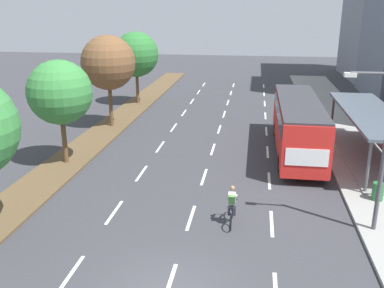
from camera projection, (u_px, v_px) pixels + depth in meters
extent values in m
cube|color=brown|center=(116.00, 122.00, 33.83)|extent=(2.60, 52.00, 0.12)
cube|color=gray|center=(345.00, 131.00, 31.36)|extent=(4.50, 52.00, 0.15)
cube|color=white|center=(70.00, 275.00, 14.75)|extent=(0.14, 2.33, 0.01)
cube|color=white|center=(114.00, 212.00, 19.22)|extent=(0.14, 2.33, 0.01)
cube|color=white|center=(142.00, 173.00, 23.69)|extent=(0.14, 2.33, 0.01)
cube|color=white|center=(160.00, 147.00, 28.16)|extent=(0.14, 2.33, 0.01)
cube|color=white|center=(174.00, 127.00, 32.62)|extent=(0.14, 2.33, 0.01)
cube|color=white|center=(184.00, 113.00, 37.09)|extent=(0.14, 2.33, 0.01)
cube|color=white|center=(192.00, 101.00, 41.56)|extent=(0.14, 2.33, 0.01)
cube|color=white|center=(199.00, 92.00, 46.03)|extent=(0.14, 2.33, 0.01)
cube|color=white|center=(204.00, 84.00, 50.50)|extent=(0.14, 2.33, 0.01)
cube|color=white|center=(170.00, 284.00, 14.25)|extent=(0.14, 2.33, 0.01)
cube|color=white|center=(191.00, 218.00, 18.72)|extent=(0.14, 2.33, 0.01)
cube|color=white|center=(204.00, 177.00, 23.19)|extent=(0.14, 2.33, 0.01)
cube|color=white|center=(213.00, 149.00, 27.66)|extent=(0.14, 2.33, 0.01)
cube|color=white|center=(219.00, 129.00, 32.13)|extent=(0.14, 2.33, 0.01)
cube|color=white|center=(224.00, 114.00, 36.60)|extent=(0.14, 2.33, 0.01)
cube|color=white|center=(228.00, 102.00, 41.07)|extent=(0.14, 2.33, 0.01)
cube|color=white|center=(231.00, 93.00, 45.54)|extent=(0.14, 2.33, 0.01)
cube|color=white|center=(233.00, 85.00, 50.01)|extent=(0.14, 2.33, 0.01)
cube|color=white|center=(272.00, 223.00, 18.23)|extent=(0.14, 2.33, 0.01)
cube|color=white|center=(269.00, 180.00, 22.70)|extent=(0.14, 2.33, 0.01)
cube|color=white|center=(268.00, 152.00, 27.17)|extent=(0.14, 2.33, 0.01)
cube|color=white|center=(266.00, 131.00, 31.64)|extent=(0.14, 2.33, 0.01)
cube|color=white|center=(265.00, 116.00, 36.11)|extent=(0.14, 2.33, 0.01)
cube|color=white|center=(265.00, 104.00, 40.58)|extent=(0.14, 2.33, 0.01)
cube|color=white|center=(264.00, 94.00, 45.05)|extent=(0.14, 2.33, 0.01)
cube|color=white|center=(264.00, 86.00, 49.52)|extent=(0.14, 2.33, 0.01)
cube|color=gray|center=(365.00, 157.00, 25.63)|extent=(2.60, 11.04, 0.10)
cylinder|color=#56565B|center=(368.00, 166.00, 20.42)|extent=(0.16, 0.16, 2.60)
cylinder|color=#56565B|center=(333.00, 114.00, 30.34)|extent=(0.16, 0.16, 2.60)
cylinder|color=#56565B|center=(367.00, 115.00, 30.01)|extent=(0.16, 0.16, 2.60)
cube|color=#4C5660|center=(371.00, 113.00, 24.79)|extent=(2.90, 11.44, 0.16)
cube|color=red|center=(298.00, 124.00, 26.50)|extent=(2.50, 11.20, 2.80)
cube|color=#2D3D4C|center=(299.00, 111.00, 26.24)|extent=(2.54, 10.30, 0.90)
cube|color=#333338|center=(299.00, 101.00, 26.05)|extent=(2.45, 10.98, 0.12)
cube|color=#2D3D4C|center=(292.00, 100.00, 31.68)|extent=(2.25, 0.06, 1.54)
cube|color=white|center=(307.00, 158.00, 21.27)|extent=(2.12, 0.04, 0.90)
cylinder|color=black|center=(276.00, 129.00, 30.34)|extent=(0.30, 1.00, 1.00)
cylinder|color=black|center=(308.00, 131.00, 30.03)|extent=(0.30, 1.00, 1.00)
cylinder|color=black|center=(281.00, 163.00, 23.81)|extent=(0.30, 1.00, 1.00)
cylinder|color=black|center=(322.00, 165.00, 23.50)|extent=(0.30, 1.00, 1.00)
torus|color=black|center=(232.00, 210.00, 18.64)|extent=(0.06, 0.72, 0.72)
torus|color=black|center=(231.00, 222.00, 17.60)|extent=(0.06, 0.72, 0.72)
cylinder|color=#234C99|center=(232.00, 210.00, 18.03)|extent=(0.05, 0.94, 0.05)
cylinder|color=#234C99|center=(231.00, 215.00, 17.99)|extent=(0.05, 0.57, 0.42)
cylinder|color=#234C99|center=(231.00, 212.00, 17.84)|extent=(0.04, 0.04, 0.40)
cube|color=black|center=(232.00, 207.00, 17.78)|extent=(0.12, 0.24, 0.06)
cylinder|color=black|center=(233.00, 199.00, 18.42)|extent=(0.46, 0.04, 0.04)
cube|color=silver|center=(232.00, 198.00, 17.84)|extent=(0.30, 0.36, 0.59)
cube|color=#4C893D|center=(232.00, 199.00, 17.69)|extent=(0.26, 0.26, 0.42)
sphere|color=#9E7051|center=(232.00, 188.00, 17.83)|extent=(0.20, 0.20, 0.20)
cylinder|color=#23232D|center=(229.00, 207.00, 17.96)|extent=(0.12, 0.42, 0.25)
cylinder|color=#23232D|center=(229.00, 211.00, 18.20)|extent=(0.10, 0.17, 0.41)
cylinder|color=#23232D|center=(235.00, 207.00, 17.92)|extent=(0.12, 0.42, 0.25)
cylinder|color=#23232D|center=(235.00, 211.00, 18.16)|extent=(0.10, 0.17, 0.41)
cylinder|color=silver|center=(228.00, 195.00, 18.06)|extent=(0.09, 0.47, 0.28)
cylinder|color=silver|center=(236.00, 195.00, 18.01)|extent=(0.09, 0.47, 0.28)
cylinder|color=brown|center=(64.00, 139.00, 24.66)|extent=(0.28, 0.28, 2.78)
sphere|color=#38843D|center=(60.00, 92.00, 23.81)|extent=(3.63, 3.63, 3.63)
cylinder|color=brown|center=(111.00, 105.00, 32.20)|extent=(0.28, 0.28, 3.28)
sphere|color=brown|center=(108.00, 63.00, 31.23)|extent=(4.00, 4.00, 4.00)
cylinder|color=brown|center=(137.00, 87.00, 39.89)|extent=(0.28, 0.28, 2.99)
sphere|color=#2D7533|center=(136.00, 54.00, 38.96)|extent=(4.09, 4.09, 4.09)
cylinder|color=#4C4C51|center=(384.00, 154.00, 16.49)|extent=(0.18, 0.18, 6.50)
cylinder|color=#4C4C51|center=(373.00, 73.00, 15.65)|extent=(1.60, 0.12, 0.12)
cube|color=silver|center=(350.00, 75.00, 15.79)|extent=(0.44, 0.24, 0.16)
cylinder|color=#286B38|center=(378.00, 191.00, 19.99)|extent=(0.52, 0.52, 0.85)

